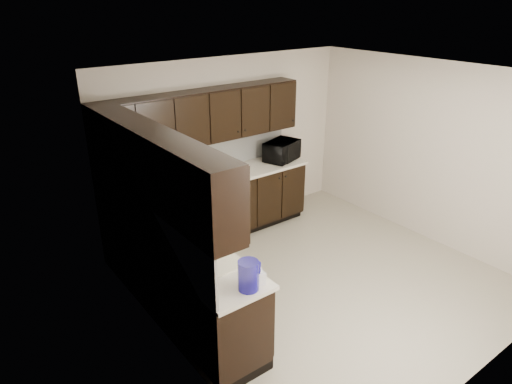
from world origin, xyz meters
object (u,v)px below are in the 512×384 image
Objects in this scene: toaster_oven at (122,191)px; storage_bin at (157,211)px; microwave at (282,151)px; blue_pitcher at (248,275)px; sink at (201,263)px.

toaster_oven reaches higher than storage_bin.
toaster_oven is at bearing 159.37° from microwave.
toaster_oven is at bearing 98.36° from storage_bin.
blue_pitcher reaches higher than toaster_oven.
blue_pitcher is (-2.36, -2.36, -0.01)m from microwave.
microwave reaches higher than storage_bin.
storage_bin is 1.75× the size of blue_pitcher.
blue_pitcher is (0.03, -1.69, 0.04)m from storage_bin.
blue_pitcher is at bearing -88.96° from storage_bin.
storage_bin is at bearing -73.98° from toaster_oven.
storage_bin is at bearing 73.69° from blue_pitcher.
sink is 0.72m from blue_pitcher.
microwave is at bearing 6.12° from toaster_oven.
microwave is 3.34m from blue_pitcher.
microwave is (2.43, 1.68, 0.21)m from sink.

